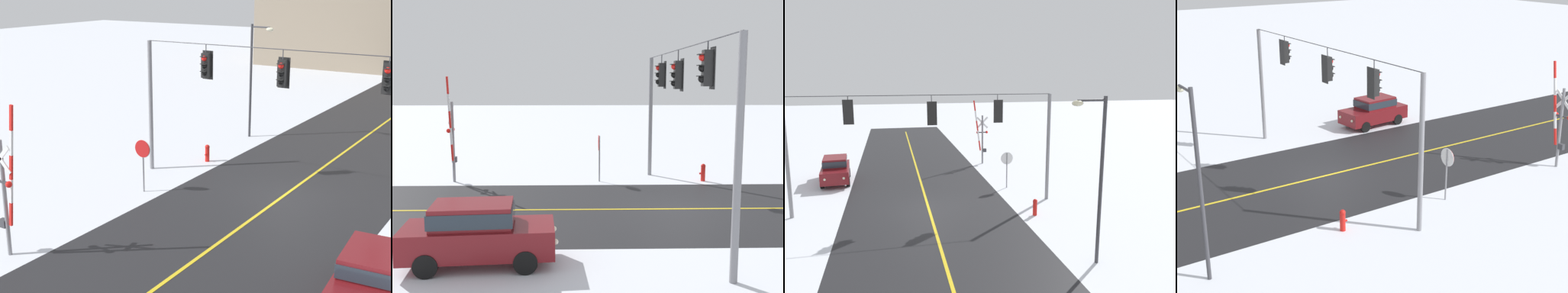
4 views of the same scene
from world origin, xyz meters
The scene contains 9 objects.
ground_plane centered at (0.00, 0.00, 0.00)m, with size 160.00×160.00×0.00m, color silver.
road_asphalt centered at (0.00, 6.00, 0.00)m, with size 9.00×80.00×0.01m, color black.
lane_centre_line centered at (0.00, 6.00, 0.01)m, with size 0.14×72.00×0.01m, color gold.
signal_span centered at (-0.05, -0.01, 4.25)m, with size 14.20×0.47×6.22m.
stop_sign centered at (-5.37, -2.80, 1.71)m, with size 0.80×0.09×2.35m.
railroad_crossing centered at (-5.40, -10.05, 2.35)m, with size 1.25×0.31×5.22m.
parked_car_maroon centered at (5.64, -6.66, 0.95)m, with size 2.09×4.30×1.74m.
streetlamp_near centered at (-5.59, 7.94, 3.92)m, with size 1.39×0.28×6.50m.
fire_hydrant centered at (-5.33, 2.45, 0.47)m, with size 0.24×0.31×0.88m.
Camera 4 is at (-22.96, 13.25, 10.49)m, focal length 54.37 mm.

